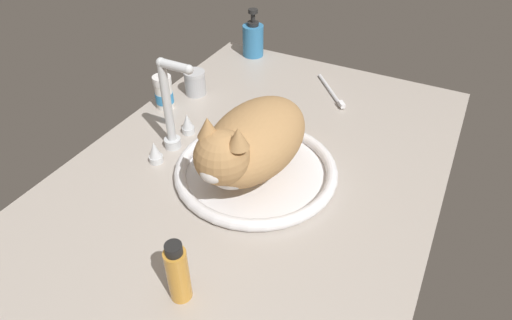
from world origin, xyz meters
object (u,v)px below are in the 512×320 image
Objects in this scene: faucet at (171,116)px; soap_pump_bottle at (253,39)px; metal_jar at (195,83)px; cat at (250,143)px; pill_bottle at (164,93)px; sink_basin at (256,170)px; toothbrush at (331,92)px; amber_bottle at (178,273)px.

soap_pump_bottle is (53.95, 6.87, -3.37)cm from faucet.
metal_jar is (23.89, 9.74, -5.40)cm from faucet.
cat is 38.99cm from pill_bottle.
sink_basin is 39.71cm from metal_jar.
faucet is 49.20cm from toothbrush.
metal_jar is 0.44× the size of toothbrush.
pill_bottle is (-9.89, 3.41, 0.79)cm from metal_jar.
sink_basin is 1.56× the size of faucet.
metal_jar is at bearing 50.20° from cat.
soap_pump_bottle is (56.32, 28.64, -4.50)cm from cat.
metal_jar is at bearing 52.94° from sink_basin.
soap_pump_bottle is 2.20× the size of metal_jar.
toothbrush is at bearing -62.76° from metal_jar.
pill_bottle is (-39.95, 6.28, -1.24)cm from soap_pump_bottle.
metal_jar is 10.49cm from pill_bottle.
amber_bottle is at bearing -159.93° from soap_pump_bottle.
sink_basin is 23.23cm from faucet.
soap_pump_bottle reaches higher than pill_bottle.
toothbrush is at bearing -53.91° from pill_bottle.
cat is (-2.36, 0.13, 8.87)cm from sink_basin.
pill_bottle is at bearing 43.20° from faucet.
faucet is at bearing -157.83° from metal_jar.
soap_pump_bottle is 1.21× the size of amber_bottle.
cat is 3.02× the size of amber_bottle.
faucet is 1.47× the size of toothbrush.
toothbrush is (41.67, -24.81, -8.28)cm from faucet.
faucet is 54.49cm from soap_pump_bottle.
metal_jar is at bearing 174.55° from soap_pump_bottle.
faucet reaches higher than cat.
cat is 2.49× the size of soap_pump_bottle.
metal_jar is 67.17cm from amber_bottle.
soap_pump_bottle is at bearing 28.07° from sink_basin.
faucet is 26.36cm from metal_jar.
toothbrush is at bearing -111.19° from soap_pump_bottle.
metal_jar is 0.75× the size of pill_bottle.
soap_pump_bottle is at bearing 26.96° from cat.
metal_jar is (26.25, 31.51, -6.53)cm from cat.
faucet is at bearing -136.80° from pill_bottle.
sink_basin is at bearing -127.06° from metal_jar.
toothbrush is at bearing -30.77° from faucet.
cat reaches higher than amber_bottle.
cat is 31.58cm from amber_bottle.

